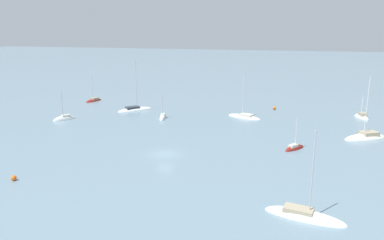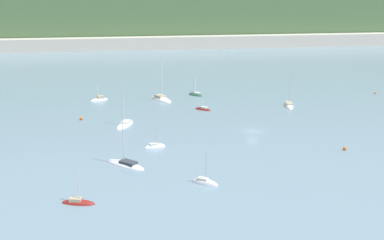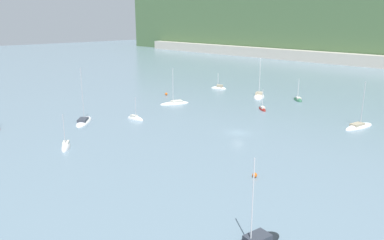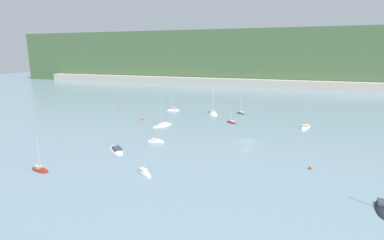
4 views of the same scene
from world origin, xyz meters
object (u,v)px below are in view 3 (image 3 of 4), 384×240
Objects in this scene: sailboat_8 at (298,100)px; sailboat_11 at (135,119)px; mooring_buoy_0 at (166,94)px; sailboat_9 at (84,122)px; sailboat_1 at (359,127)px; sailboat_2 at (175,103)px; sailboat_5 at (262,109)px; sailboat_3 at (219,88)px; mooring_buoy_3 at (255,175)px; sailboat_10 at (66,147)px; sailboat_4 at (259,97)px.

sailboat_8 reaches higher than sailboat_11.
sailboat_9 is at bearing -72.29° from mooring_buoy_0.
mooring_buoy_0 is (-16.64, 23.32, 0.32)m from sailboat_11.
sailboat_2 is (-44.34, -13.05, 0.01)m from sailboat_1.
sailboat_5 is 7.48× the size of mooring_buoy_0.
mooring_buoy_3 is (51.66, -49.42, 0.24)m from sailboat_3.
sailboat_3 is 19.91m from mooring_buoy_0.
sailboat_10 is at bearing -61.22° from mooring_buoy_0.
sailboat_5 is (27.51, -14.00, -0.04)m from sailboat_3.
sailboat_10 reaches higher than sailboat_8.
sailboat_10 reaches higher than sailboat_3.
sailboat_5 is 42.87m from mooring_buoy_3.
sailboat_2 is 13.00× the size of mooring_buoy_0.
mooring_buoy_3 is at bearing -28.35° from mooring_buoy_0.
sailboat_8 is 0.56× the size of sailboat_9.
sailboat_8 is 66.16m from sailboat_10.
sailboat_11 is at bearing -79.77° from sailboat_9.
mooring_buoy_3 is at bearing -22.40° from sailboat_11.
sailboat_5 is 8.16× the size of mooring_buoy_3.
sailboat_3 is 0.48× the size of sailboat_4.
sailboat_3 is 66.49m from sailboat_10.
sailboat_4 is 61.76m from sailboat_10.
sailboat_11 is (6.06, -17.42, -0.01)m from sailboat_2.
mooring_buoy_0 is (-24.01, 43.72, 0.32)m from sailboat_10.
sailboat_9 is (-10.54, -50.91, -0.01)m from sailboat_4.
mooring_buoy_0 is at bearing 151.65° from mooring_buoy_3.
sailboat_4 is at bearing 126.62° from sailboat_10.
sailboat_9 reaches higher than sailboat_4.
sailboat_11 reaches higher than mooring_buoy_0.
sailboat_5 is 0.82× the size of sailboat_10.
sailboat_5 is at bearing 50.50° from sailboat_11.
sailboat_9 is at bearing 98.79° from sailboat_5.
sailboat_2 is 14.17× the size of mooring_buoy_3.
mooring_buoy_0 is at bearing -80.08° from sailboat_4.
mooring_buoy_0 is at bearing 75.59° from sailboat_8.
sailboat_3 is at bearing 10.01° from sailboat_5.
mooring_buoy_0 is at bearing 47.13° from sailboat_5.
sailboat_1 is 1.03× the size of sailboat_2.
sailboat_5 is at bearing 141.39° from sailboat_2.
sailboat_2 reaches higher than sailboat_3.
sailboat_3 is at bearing 87.54° from sailboat_1.
sailboat_10 is 1.18× the size of sailboat_11.
sailboat_9 is (-20.63, -38.51, 0.02)m from sailboat_5.
sailboat_1 is 1.79× the size of sailboat_3.
sailboat_5 is (20.58, 11.48, -0.00)m from sailboat_2.
sailboat_1 is at bearing 92.59° from sailboat_10.
sailboat_9 is 17.51× the size of mooring_buoy_3.
sailboat_4 is 2.04× the size of sailboat_11.
sailboat_3 is 8.12× the size of mooring_buoy_3.
sailboat_1 reaches higher than mooring_buoy_0.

